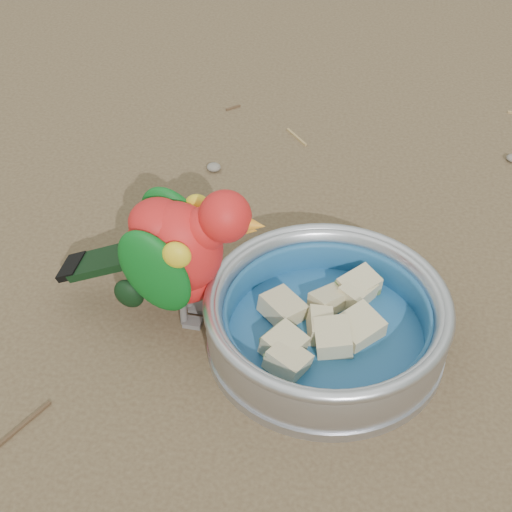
# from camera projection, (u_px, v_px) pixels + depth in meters

# --- Properties ---
(ground) EXTENTS (60.00, 60.00, 0.00)m
(ground) POSITION_uv_depth(u_px,v_px,m) (360.00, 326.00, 0.78)
(ground) COLOR brown
(food_bowl) EXTENTS (0.23, 0.23, 0.02)m
(food_bowl) POSITION_uv_depth(u_px,v_px,m) (325.00, 339.00, 0.76)
(food_bowl) COLOR #B2B2BA
(food_bowl) RESTS_ON ground
(bowl_wall) EXTENTS (0.23, 0.23, 0.04)m
(bowl_wall) POSITION_uv_depth(u_px,v_px,m) (327.00, 317.00, 0.74)
(bowl_wall) COLOR #B2B2BA
(bowl_wall) RESTS_ON food_bowl
(fruit_wedges) EXTENTS (0.14, 0.14, 0.03)m
(fruit_wedges) POSITION_uv_depth(u_px,v_px,m) (327.00, 322.00, 0.74)
(fruit_wedges) COLOR #C3B386
(fruit_wedges) RESTS_ON food_bowl
(lory_parrot) EXTENTS (0.19, 0.10, 0.15)m
(lory_parrot) POSITION_uv_depth(u_px,v_px,m) (179.00, 259.00, 0.75)
(lory_parrot) COLOR red
(lory_parrot) RESTS_ON ground
(ground_debris) EXTENTS (0.90, 0.80, 0.01)m
(ground_debris) POSITION_uv_depth(u_px,v_px,m) (335.00, 256.00, 0.86)
(ground_debris) COLOR #9A7B49
(ground_debris) RESTS_ON ground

